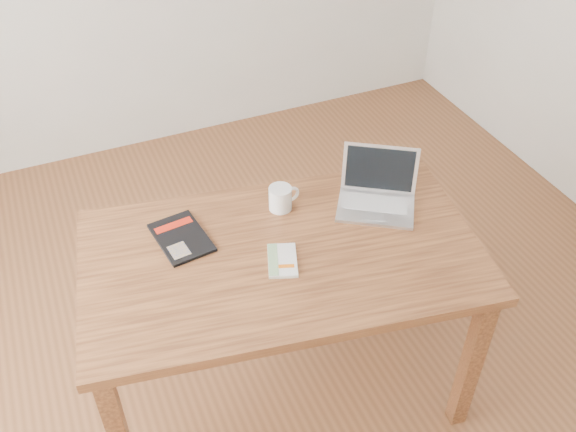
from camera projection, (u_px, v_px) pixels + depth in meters
name	position (u px, v px, depth m)	size (l,w,h in m)	color
room	(250.00, 100.00, 1.83)	(4.04, 4.04, 2.70)	brown
desk	(282.00, 270.00, 2.28)	(1.50, 1.01, 0.75)	brown
white_guidebook	(282.00, 261.00, 2.18)	(0.15, 0.18, 0.01)	silver
black_guidebook	(181.00, 238.00, 2.27)	(0.19, 0.26, 0.01)	black
laptop	(377.00, 193.00, 2.41)	(0.37, 0.36, 0.20)	silver
coffee_mug	(281.00, 198.00, 2.38)	(0.12, 0.09, 0.09)	white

